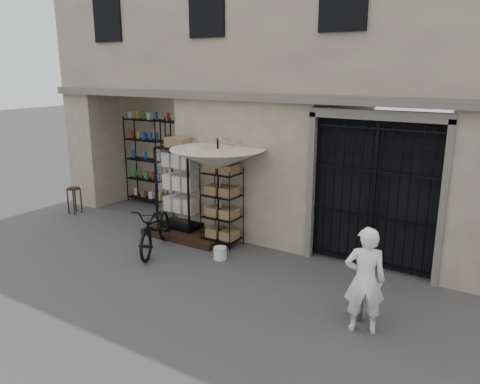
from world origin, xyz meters
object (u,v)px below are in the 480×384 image
Objects in this scene: bicycle at (157,250)px; wooden_stool at (74,200)px; steel_bollard at (359,294)px; white_bucket at (220,253)px; shopkeeper at (361,330)px; market_umbrella at (218,154)px; wire_rack at (222,208)px; display_cabinet at (180,192)px.

wooden_stool is at bearing 141.87° from bicycle.
white_bucket is at bearing 165.31° from steel_bollard.
white_bucket reaches higher than shopkeeper.
white_bucket is 0.30× the size of steel_bollard.
market_umbrella reaches higher than bicycle.
steel_bollard is at bearing -8.98° from wooden_stool.
bicycle is at bearing -32.36° from shopkeeper.
bicycle reaches higher than shopkeeper.
wire_rack is at bearing 157.11° from steel_bollard.
display_cabinet reaches higher than steel_bollard.
wooden_stool is at bearing -171.35° from display_cabinet.
white_bucket is (0.45, -0.59, -1.95)m from market_umbrella.
market_umbrella is 4.65m from shopkeeper.
bicycle is (-0.99, -0.93, -2.08)m from market_umbrella.
bicycle is 1.19× the size of shopkeeper.
display_cabinet is 1.20× the size of wire_rack.
steel_bollard is 0.54m from shopkeeper.
wooden_stool is at bearing 169.25° from wire_rack.
market_umbrella reaches higher than shopkeeper.
steel_bollard is at bearing -21.43° from market_umbrella.
display_cabinet is at bearing 161.14° from wire_rack.
wire_rack is 0.89× the size of bicycle.
wire_rack is at bearing 74.99° from market_umbrella.
wooden_stool is at bearing -33.88° from shopkeeper.
shopkeeper is at bearing -17.68° from display_cabinet.
bicycle is at bearing -74.07° from display_cabinet.
display_cabinet is at bearing 77.23° from bicycle.
shopkeeper is at bearing -10.53° from wooden_stool.
display_cabinet reaches higher than wooden_stool.
bicycle is 2.20× the size of steel_bollard.
white_bucket is at bearing -12.43° from bicycle.
market_umbrella is 4.99m from wooden_stool.
wooden_stool reaches higher than white_bucket.
display_cabinet is 0.72× the size of market_umbrella.
display_cabinet reaches higher than bicycle.
wire_rack is 1.07× the size of shopkeeper.
shopkeeper is (0.16, -0.26, -0.44)m from steel_bollard.
market_umbrella is at bearing -47.35° from shopkeeper.
white_bucket is at bearing -22.46° from display_cabinet.
bicycle is 3.80m from wooden_stool.
white_bucket is 3.53m from shopkeeper.
wire_rack is at bearing 121.56° from white_bucket.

